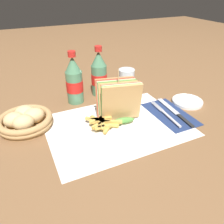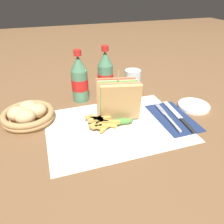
% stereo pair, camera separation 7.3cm
% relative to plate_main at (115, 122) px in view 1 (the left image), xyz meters
% --- Properties ---
extents(ground_plane, '(4.00, 4.00, 0.00)m').
position_rel_plate_main_xyz_m(ground_plane, '(0.02, -0.02, -0.01)').
color(ground_plane, brown).
extents(placemat, '(0.45, 0.33, 0.00)m').
position_rel_plate_main_xyz_m(placemat, '(0.01, -0.01, -0.01)').
color(placemat, silver).
rests_on(placemat, ground_plane).
extents(plate_main, '(0.24, 0.24, 0.02)m').
position_rel_plate_main_xyz_m(plate_main, '(0.00, 0.00, 0.00)').
color(plate_main, white).
rests_on(plate_main, ground_plane).
extents(club_sandwich, '(0.14, 0.11, 0.17)m').
position_rel_plate_main_xyz_m(club_sandwich, '(0.02, 0.01, 0.07)').
color(club_sandwich, tan).
rests_on(club_sandwich, plate_main).
extents(fries_pile, '(0.10, 0.11, 0.02)m').
position_rel_plate_main_xyz_m(fries_pile, '(-0.05, -0.01, 0.02)').
color(fries_pile, gold).
rests_on(fries_pile, plate_main).
extents(ketchup_blob, '(0.04, 0.03, 0.01)m').
position_rel_plate_main_xyz_m(ketchup_blob, '(-0.05, 0.02, 0.02)').
color(ketchup_blob, maroon).
rests_on(ketchup_blob, plate_main).
extents(napkin, '(0.12, 0.21, 0.00)m').
position_rel_plate_main_xyz_m(napkin, '(0.21, -0.02, -0.01)').
color(napkin, navy).
rests_on(napkin, ground_plane).
extents(fork, '(0.03, 0.18, 0.01)m').
position_rel_plate_main_xyz_m(fork, '(0.19, -0.04, -0.00)').
color(fork, silver).
rests_on(fork, napkin).
extents(knife, '(0.03, 0.21, 0.00)m').
position_rel_plate_main_xyz_m(knife, '(0.23, -0.02, -0.00)').
color(knife, black).
rests_on(knife, napkin).
extents(coke_bottle_near, '(0.07, 0.07, 0.20)m').
position_rel_plate_main_xyz_m(coke_bottle_near, '(-0.07, 0.22, 0.08)').
color(coke_bottle_near, '#4C7F5B').
rests_on(coke_bottle_near, ground_plane).
extents(coke_bottle_far, '(0.07, 0.07, 0.20)m').
position_rel_plate_main_xyz_m(coke_bottle_far, '(0.04, 0.24, 0.08)').
color(coke_bottle_far, '#4C7F5B').
rests_on(coke_bottle_far, ground_plane).
extents(glass_near, '(0.07, 0.07, 0.11)m').
position_rel_plate_main_xyz_m(glass_near, '(0.14, 0.19, 0.04)').
color(glass_near, silver).
rests_on(glass_near, ground_plane).
extents(bread_basket, '(0.18, 0.18, 0.06)m').
position_rel_plate_main_xyz_m(bread_basket, '(-0.27, 0.11, 0.02)').
color(bread_basket, '#AD8451').
rests_on(bread_basket, ground_plane).
extents(side_saucer, '(0.12, 0.12, 0.01)m').
position_rel_plate_main_xyz_m(side_saucer, '(0.33, 0.02, -0.00)').
color(side_saucer, white).
rests_on(side_saucer, ground_plane).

